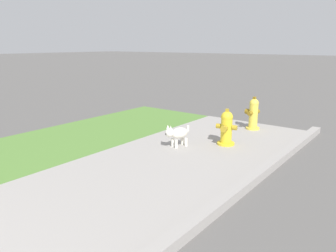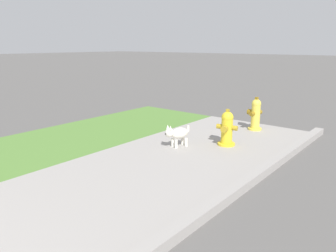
# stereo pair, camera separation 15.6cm
# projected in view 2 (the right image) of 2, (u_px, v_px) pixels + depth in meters

# --- Properties ---
(fire_hydrant_at_driveway) EXTENTS (0.37, 0.40, 0.68)m
(fire_hydrant_at_driveway) POSITION_uv_depth(u_px,v_px,m) (227.00, 129.00, 5.95)
(fire_hydrant_at_driveway) COLOR yellow
(fire_hydrant_at_driveway) RESTS_ON ground
(fire_hydrant_mid_block) EXTENTS (0.38, 0.35, 0.72)m
(fire_hydrant_mid_block) POSITION_uv_depth(u_px,v_px,m) (255.00, 114.00, 7.03)
(fire_hydrant_mid_block) COLOR yellow
(fire_hydrant_mid_block) RESTS_ON ground
(small_white_dog) EXTENTS (0.49, 0.30, 0.44)m
(small_white_dog) POSITION_uv_depth(u_px,v_px,m) (177.00, 134.00, 5.86)
(small_white_dog) COLOR silver
(small_white_dog) RESTS_ON ground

